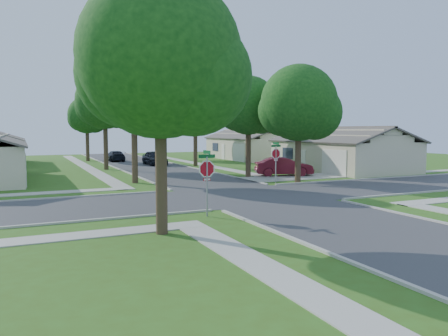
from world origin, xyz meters
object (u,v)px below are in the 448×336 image
at_px(tree_e_far, 160,114).
at_px(tree_sw_corner, 162,65).
at_px(tree_w_far, 87,117).
at_px(tree_e_mid, 196,108).
at_px(tree_w_mid, 105,103).
at_px(stop_sign_ne, 276,155).
at_px(car_curb_east, 155,158).
at_px(tree_ne_corner, 299,106).
at_px(stop_sign_sw, 207,172).
at_px(house_ne_near, 341,154).
at_px(car_curb_west, 115,156).
at_px(house_ne_far, 252,148).
at_px(car_driveway, 284,166).
at_px(tree_e_near, 249,108).
at_px(tree_w_near, 134,99).

height_order(tree_e_far, tree_sw_corner, tree_sw_corner).
distance_m(tree_e_far, tree_w_far, 9.42).
height_order(tree_e_mid, tree_w_mid, tree_w_mid).
bearing_deg(tree_w_far, stop_sign_ne, -72.30).
relative_size(tree_w_mid, car_curb_east, 2.05).
xyz_separation_m(tree_e_mid, tree_ne_corner, (1.60, -16.80, -0.66)).
height_order(stop_sign_sw, car_curb_east, stop_sign_sw).
height_order(house_ne_near, car_curb_east, house_ne_near).
bearing_deg(tree_w_mid, tree_w_far, 90.05).
relative_size(stop_sign_sw, car_curb_east, 0.64).
bearing_deg(car_curb_west, house_ne_near, 128.36).
xyz_separation_m(tree_w_far, house_ne_far, (20.64, -5.01, -3.99)).
xyz_separation_m(tree_sw_corner, house_ne_near, (23.43, 17.99, -4.75)).
distance_m(stop_sign_ne, tree_w_far, 30.96).
relative_size(tree_e_mid, house_ne_near, 0.68).
height_order(tree_ne_corner, car_curb_west, tree_ne_corner).
distance_m(tree_w_mid, house_ne_far, 22.68).
xyz_separation_m(stop_sign_sw, tree_sw_corner, (-2.74, -2.29, 4.23)).
bearing_deg(house_ne_near, car_driveway, -163.60).
height_order(house_ne_far, car_curb_west, house_ne_far).
bearing_deg(car_driveway, tree_w_far, 46.34).
bearing_deg(tree_e_far, tree_w_far, -180.00).
xyz_separation_m(tree_e_near, tree_e_far, (0.00, 25.00, 0.34)).
height_order(stop_sign_ne, tree_sw_corner, tree_sw_corner).
bearing_deg(tree_e_far, stop_sign_sw, -103.73).
xyz_separation_m(tree_e_far, house_ne_near, (11.24, -23.01, -4.46)).
bearing_deg(tree_w_near, car_driveway, -1.78).
height_order(tree_w_far, car_curb_east, tree_w_far).
bearing_deg(house_ne_near, tree_w_mid, 154.12).
bearing_deg(tree_w_near, tree_sw_corner, -99.90).
bearing_deg(tree_w_near, stop_sign_sw, -90.23).
height_order(tree_w_near, car_driveway, tree_w_near).
relative_size(tree_w_far, house_ne_far, 0.59).
bearing_deg(tree_e_near, car_driveway, -7.04).
bearing_deg(tree_e_mid, car_driveway, -75.75).
bearing_deg(stop_sign_ne, house_ne_near, 29.14).
relative_size(stop_sign_sw, stop_sign_ne, 1.00).
bearing_deg(car_curb_west, tree_w_far, -35.24).
bearing_deg(car_curb_east, car_driveway, -69.01).
height_order(tree_w_mid, car_driveway, tree_w_mid).
bearing_deg(tree_w_far, stop_sign_sw, -90.07).
height_order(house_ne_near, house_ne_far, same).
height_order(tree_w_near, tree_w_far, tree_w_near).
bearing_deg(car_curb_west, stop_sign_sw, 83.65).
bearing_deg(tree_e_mid, tree_sw_corner, -113.53).
relative_size(stop_sign_ne, car_driveway, 0.62).
distance_m(tree_e_far, house_ne_near, 25.99).
bearing_deg(stop_sign_ne, tree_e_mid, 89.80).
distance_m(tree_ne_corner, car_driveway, 6.70).
bearing_deg(tree_e_mid, tree_w_near, -128.08).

